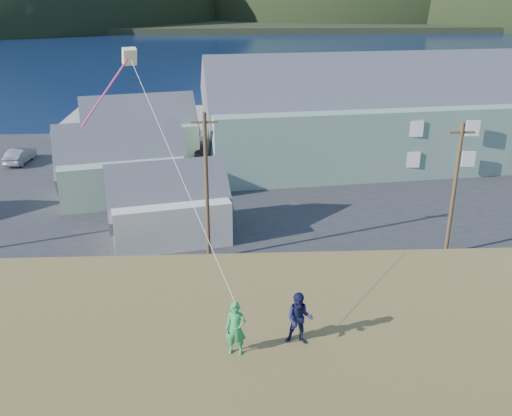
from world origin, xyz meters
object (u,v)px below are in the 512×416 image
(lodge, at_px, (399,115))
(shed_palegreen_far, at_px, (140,129))
(wharf, at_px, (170,120))
(shed_white, at_px, (169,204))
(kite_flyer_navy, at_px, (299,319))
(shed_palegreen_near, at_px, (121,164))
(kite_flyer_green, at_px, (236,329))

(lodge, distance_m, shed_palegreen_far, 25.70)
(wharf, xyz_separation_m, shed_white, (3.22, -34.86, 2.08))
(lodge, relative_size, shed_palegreen_far, 3.01)
(shed_palegreen_far, distance_m, kite_flyer_navy, 45.00)
(wharf, relative_size, shed_palegreen_near, 2.26)
(lodge, height_order, shed_palegreen_far, lodge)
(shed_palegreen_far, bearing_deg, wharf, 70.07)
(kite_flyer_green, relative_size, kite_flyer_navy, 0.99)
(wharf, distance_m, lodge, 30.52)
(shed_palegreen_near, bearing_deg, lodge, 3.85)
(lodge, xyz_separation_m, kite_flyer_navy, (-14.36, -39.39, 2.99))
(shed_palegreen_near, xyz_separation_m, shed_palegreen_far, (-0.10, 11.66, 0.10))
(shed_palegreen_far, distance_m, kite_flyer_green, 44.98)
(wharf, height_order, shed_palegreen_near, shed_palegreen_near)
(wharf, height_order, kite_flyer_green, kite_flyer_green)
(wharf, bearing_deg, lodge, -38.09)
(lodge, relative_size, shed_white, 4.11)
(shed_palegreen_near, relative_size, kite_flyer_navy, 7.24)
(wharf, relative_size, kite_flyer_navy, 16.34)
(wharf, height_order, lodge, lodge)
(lodge, xyz_separation_m, shed_white, (-20.54, -16.24, -2.47))
(shed_palegreen_near, relative_size, shed_palegreen_far, 0.91)
(shed_palegreen_far, bearing_deg, kite_flyer_green, -92.05)
(kite_flyer_navy, bearing_deg, wharf, 107.22)
(shed_white, xyz_separation_m, kite_flyer_navy, (6.18, -23.16, 5.46))
(wharf, xyz_separation_m, shed_palegreen_far, (-1.56, -14.66, 2.48))
(wharf, distance_m, shed_palegreen_far, 14.95)
(shed_palegreen_near, relative_size, shed_white, 1.25)
(shed_palegreen_far, bearing_deg, shed_white, -90.56)
(wharf, distance_m, shed_palegreen_near, 26.47)
(wharf, xyz_separation_m, kite_flyer_navy, (9.39, -58.01, 7.55))
(wharf, xyz_separation_m, lodge, (23.75, -18.62, 4.55))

